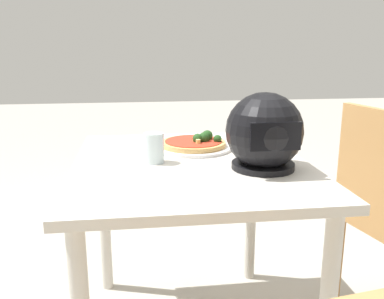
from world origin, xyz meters
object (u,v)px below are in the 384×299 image
dining_table (190,188)px  pizza (195,142)px  motorcycle_helmet (264,133)px  drinking_glass (154,148)px

dining_table → pizza: pizza is taller
pizza → dining_table: bearing=76.5°
dining_table → motorcycle_helmet: motorcycle_helmet is taller
pizza → drinking_glass: bearing=45.8°
motorcycle_helmet → drinking_glass: (0.35, -0.12, -0.07)m
dining_table → motorcycle_helmet: 0.34m
drinking_glass → motorcycle_helmet: bearing=161.1°
dining_table → pizza: bearing=-103.5°
dining_table → drinking_glass: (0.13, -0.00, 0.15)m
dining_table → drinking_glass: 0.20m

